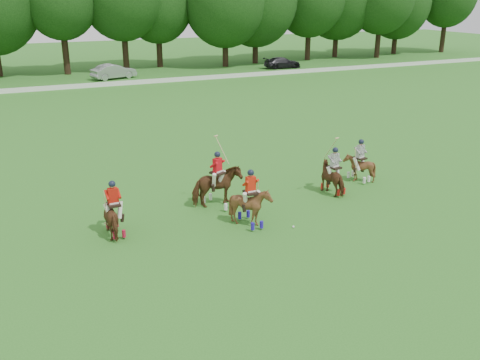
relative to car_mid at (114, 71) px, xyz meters
name	(u,v)px	position (x,y,z in m)	size (l,w,h in m)	color
ground	(261,260)	(-3.95, -42.50, -0.77)	(180.00, 180.00, 0.00)	#286C1E
boundary_rail	(82,86)	(-3.95, -4.50, -0.55)	(120.00, 0.10, 0.44)	white
car_mid	(114,71)	(0.00, 0.00, 0.00)	(1.63, 4.68, 1.54)	#A4A5AA
car_right	(282,63)	(20.17, 0.00, -0.12)	(1.82, 4.47, 1.30)	black
polo_red_a	(115,216)	(-8.02, -38.39, -0.01)	(1.06, 1.71, 2.15)	#4C2B14
polo_red_b	(218,187)	(-3.45, -37.40, 0.12)	(2.20, 2.07, 2.98)	#4C2B14
polo_red_c	(250,206)	(-3.02, -39.71, 0.05)	(1.30, 1.46, 2.30)	#4C2B14
polo_stripe_a	(334,177)	(1.94, -38.06, -0.01)	(1.09, 1.80, 2.70)	#4C2B14
polo_stripe_b	(359,167)	(3.97, -37.21, -0.04)	(1.34, 1.45, 2.09)	#4C2B14
polo_ball	(293,227)	(-1.61, -40.64, -0.73)	(0.09, 0.09, 0.09)	white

